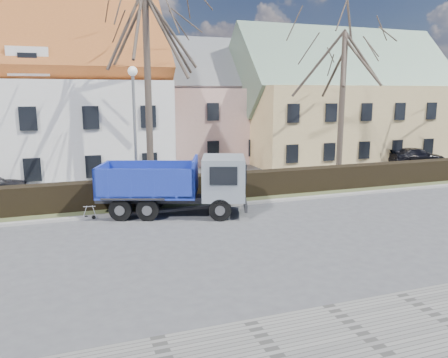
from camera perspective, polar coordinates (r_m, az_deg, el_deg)
name	(u,v)px	position (r m, az deg, el deg)	size (l,w,h in m)	color
ground	(242,237)	(17.01, 2.37, -7.56)	(120.00, 120.00, 0.00)	#48484B
curb_far	(207,207)	(21.15, -2.25, -3.63)	(80.00, 0.30, 0.12)	#9A9691
grass_strip	(198,199)	(22.64, -3.44, -2.68)	(80.00, 3.00, 0.10)	#47502D
hedge	(199,189)	(22.32, -3.32, -1.30)	(60.00, 0.90, 1.30)	black
building_pink	(198,111)	(36.38, -3.44, 8.84)	(10.80, 8.80, 8.00)	#CB9B8F
building_yellow	(344,108)	(38.81, 15.37, 8.98)	(18.80, 10.80, 8.50)	tan
tree_1	(148,76)	(23.81, -9.95, 13.09)	(9.20, 9.20, 12.65)	#40352C
tree_2	(342,92)	(28.39, 15.22, 10.86)	(8.00, 8.00, 11.00)	#40352C
dump_truck	(168,185)	(19.92, -7.29, -0.76)	(6.88, 2.55, 2.75)	#162A9B
streetlight	(135,135)	(22.26, -11.54, 5.66)	(0.53, 0.53, 6.82)	gray
cart_frame	(85,212)	(20.12, -17.74, -4.13)	(0.73, 0.42, 0.67)	silver
parked_car_b	(417,157)	(36.66, 23.84, 2.69)	(1.85, 4.56, 1.32)	black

